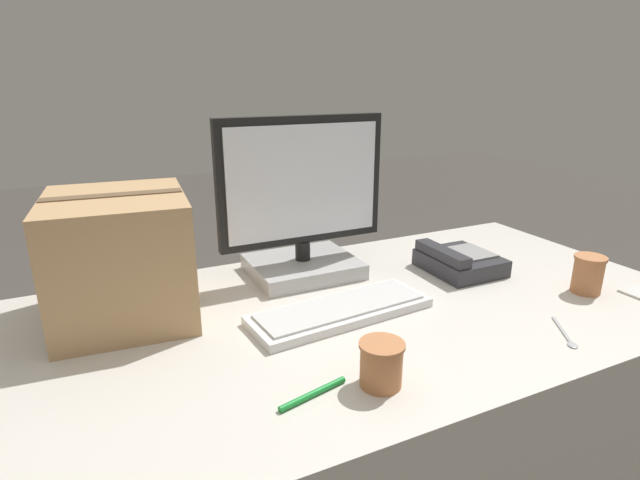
{
  "coord_description": "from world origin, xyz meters",
  "views": [
    {
      "loc": [
        -0.57,
        -0.99,
        1.29
      ],
      "look_at": [
        -0.03,
        0.13,
        0.88
      ],
      "focal_mm": 28.0,
      "sensor_mm": 36.0,
      "label": 1
    }
  ],
  "objects_px": {
    "monitor": "(303,215)",
    "paper_cup_left": "(381,364)",
    "desk_phone": "(458,261)",
    "pen_marker": "(313,394)",
    "paper_cup_right": "(588,274)",
    "cardboard_box": "(121,257)",
    "keyboard": "(341,310)",
    "spoon": "(566,336)"
  },
  "relations": [
    {
      "from": "desk_phone",
      "to": "paper_cup_right",
      "type": "xyz_separation_m",
      "value": [
        0.21,
        -0.27,
        0.02
      ]
    },
    {
      "from": "monitor",
      "to": "spoon",
      "type": "relative_size",
      "value": 3.73
    },
    {
      "from": "pen_marker",
      "to": "paper_cup_right",
      "type": "bearing_deg",
      "value": -6.38
    },
    {
      "from": "paper_cup_right",
      "to": "spoon",
      "type": "bearing_deg",
      "value": -149.48
    },
    {
      "from": "paper_cup_right",
      "to": "cardboard_box",
      "type": "relative_size",
      "value": 0.28
    },
    {
      "from": "pen_marker",
      "to": "paper_cup_left",
      "type": "bearing_deg",
      "value": -22.46
    },
    {
      "from": "monitor",
      "to": "cardboard_box",
      "type": "bearing_deg",
      "value": -173.25
    },
    {
      "from": "spoon",
      "to": "pen_marker",
      "type": "xyz_separation_m",
      "value": [
        -0.61,
        0.05,
        0.0
      ]
    },
    {
      "from": "spoon",
      "to": "cardboard_box",
      "type": "height_order",
      "value": "cardboard_box"
    },
    {
      "from": "monitor",
      "to": "paper_cup_right",
      "type": "bearing_deg",
      "value": -35.35
    },
    {
      "from": "desk_phone",
      "to": "pen_marker",
      "type": "distance_m",
      "value": 0.76
    },
    {
      "from": "monitor",
      "to": "paper_cup_left",
      "type": "bearing_deg",
      "value": -99.23
    },
    {
      "from": "monitor",
      "to": "pen_marker",
      "type": "xyz_separation_m",
      "value": [
        -0.23,
        -0.56,
        -0.18
      ]
    },
    {
      "from": "monitor",
      "to": "desk_phone",
      "type": "height_order",
      "value": "monitor"
    },
    {
      "from": "keyboard",
      "to": "desk_phone",
      "type": "xyz_separation_m",
      "value": [
        0.46,
        0.11,
        0.02
      ]
    },
    {
      "from": "desk_phone",
      "to": "pen_marker",
      "type": "height_order",
      "value": "desk_phone"
    },
    {
      "from": "spoon",
      "to": "pen_marker",
      "type": "relative_size",
      "value": 0.89
    },
    {
      "from": "spoon",
      "to": "cardboard_box",
      "type": "xyz_separation_m",
      "value": [
        -0.88,
        0.55,
        0.15
      ]
    },
    {
      "from": "cardboard_box",
      "to": "pen_marker",
      "type": "bearing_deg",
      "value": -61.48
    },
    {
      "from": "monitor",
      "to": "paper_cup_right",
      "type": "height_order",
      "value": "monitor"
    },
    {
      "from": "monitor",
      "to": "paper_cup_left",
      "type": "relative_size",
      "value": 5.53
    },
    {
      "from": "keyboard",
      "to": "paper_cup_left",
      "type": "height_order",
      "value": "paper_cup_left"
    },
    {
      "from": "paper_cup_left",
      "to": "pen_marker",
      "type": "distance_m",
      "value": 0.14
    },
    {
      "from": "spoon",
      "to": "cardboard_box",
      "type": "bearing_deg",
      "value": -89.2
    },
    {
      "from": "paper_cup_left",
      "to": "pen_marker",
      "type": "xyz_separation_m",
      "value": [
        -0.13,
        0.02,
        -0.04
      ]
    },
    {
      "from": "paper_cup_left",
      "to": "monitor",
      "type": "bearing_deg",
      "value": 80.77
    },
    {
      "from": "paper_cup_left",
      "to": "spoon",
      "type": "distance_m",
      "value": 0.48
    },
    {
      "from": "cardboard_box",
      "to": "pen_marker",
      "type": "height_order",
      "value": "cardboard_box"
    },
    {
      "from": "paper_cup_right",
      "to": "pen_marker",
      "type": "relative_size",
      "value": 0.7
    },
    {
      "from": "cardboard_box",
      "to": "pen_marker",
      "type": "xyz_separation_m",
      "value": [
        0.27,
        -0.5,
        -0.14
      ]
    },
    {
      "from": "paper_cup_right",
      "to": "cardboard_box",
      "type": "bearing_deg",
      "value": 160.85
    },
    {
      "from": "paper_cup_right",
      "to": "spoon",
      "type": "xyz_separation_m",
      "value": [
        -0.26,
        -0.15,
        -0.05
      ]
    },
    {
      "from": "desk_phone",
      "to": "cardboard_box",
      "type": "height_order",
      "value": "cardboard_box"
    },
    {
      "from": "desk_phone",
      "to": "paper_cup_left",
      "type": "height_order",
      "value": "paper_cup_left"
    },
    {
      "from": "keyboard",
      "to": "paper_cup_left",
      "type": "relative_size",
      "value": 5.28
    },
    {
      "from": "desk_phone",
      "to": "paper_cup_right",
      "type": "distance_m",
      "value": 0.34
    },
    {
      "from": "pen_marker",
      "to": "keyboard",
      "type": "bearing_deg",
      "value": 40.17
    },
    {
      "from": "monitor",
      "to": "paper_cup_left",
      "type": "distance_m",
      "value": 0.6
    },
    {
      "from": "monitor",
      "to": "cardboard_box",
      "type": "distance_m",
      "value": 0.5
    },
    {
      "from": "keyboard",
      "to": "spoon",
      "type": "bearing_deg",
      "value": -42.76
    },
    {
      "from": "keyboard",
      "to": "paper_cup_right",
      "type": "bearing_deg",
      "value": -18.88
    },
    {
      "from": "paper_cup_right",
      "to": "cardboard_box",
      "type": "height_order",
      "value": "cardboard_box"
    }
  ]
}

